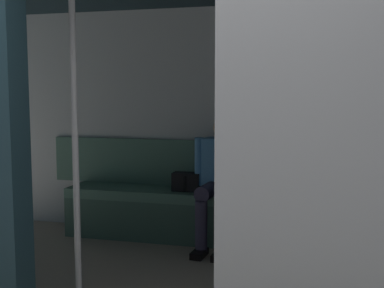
{
  "coord_description": "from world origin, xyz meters",
  "views": [
    {
      "loc": [
        -0.89,
        2.02,
        1.38
      ],
      "look_at": [
        -0.03,
        -1.28,
        1.02
      ],
      "focal_mm": 45.8,
      "sensor_mm": 36.0,
      "label": 1
    }
  ],
  "objects_px": {
    "book": "(269,193)",
    "grab_pole_door": "(75,147)",
    "grab_pole_far": "(225,151)",
    "handbag": "(187,182)",
    "person_seated": "(222,171)",
    "bench_seat": "(217,205)",
    "train_car": "(177,71)"
  },
  "relations": [
    {
      "from": "train_car",
      "to": "book",
      "type": "height_order",
      "value": "train_car"
    },
    {
      "from": "handbag",
      "to": "book",
      "type": "bearing_deg",
      "value": -178.68
    },
    {
      "from": "handbag",
      "to": "book",
      "type": "relative_size",
      "value": 1.18
    },
    {
      "from": "person_seated",
      "to": "grab_pole_door",
      "type": "xyz_separation_m",
      "value": [
        0.47,
        1.8,
        0.39
      ]
    },
    {
      "from": "train_car",
      "to": "bench_seat",
      "type": "distance_m",
      "value": 1.57
    },
    {
      "from": "bench_seat",
      "to": "book",
      "type": "height_order",
      "value": "book"
    },
    {
      "from": "grab_pole_door",
      "to": "grab_pole_far",
      "type": "distance_m",
      "value": 0.83
    },
    {
      "from": "book",
      "to": "grab_pole_door",
      "type": "relative_size",
      "value": 0.1
    },
    {
      "from": "grab_pole_far",
      "to": "grab_pole_door",
      "type": "bearing_deg",
      "value": 3.12
    },
    {
      "from": "handbag",
      "to": "grab_pole_far",
      "type": "height_order",
      "value": "grab_pole_far"
    },
    {
      "from": "bench_seat",
      "to": "grab_pole_door",
      "type": "bearing_deg",
      "value": 77.36
    },
    {
      "from": "bench_seat",
      "to": "grab_pole_far",
      "type": "height_order",
      "value": "grab_pole_far"
    },
    {
      "from": "train_car",
      "to": "person_seated",
      "type": "height_order",
      "value": "train_car"
    },
    {
      "from": "grab_pole_far",
      "to": "handbag",
      "type": "bearing_deg",
      "value": -69.0
    },
    {
      "from": "person_seated",
      "to": "grab_pole_far",
      "type": "bearing_deg",
      "value": 101.52
    },
    {
      "from": "person_seated",
      "to": "handbag",
      "type": "height_order",
      "value": "person_seated"
    },
    {
      "from": "person_seated",
      "to": "handbag",
      "type": "bearing_deg",
      "value": -13.24
    },
    {
      "from": "person_seated",
      "to": "book",
      "type": "distance_m",
      "value": 0.46
    },
    {
      "from": "train_car",
      "to": "person_seated",
      "type": "distance_m",
      "value": 1.31
    },
    {
      "from": "book",
      "to": "grab_pole_door",
      "type": "distance_m",
      "value": 2.18
    },
    {
      "from": "grab_pole_far",
      "to": "book",
      "type": "bearing_deg",
      "value": -91.48
    },
    {
      "from": "grab_pole_door",
      "to": "bench_seat",
      "type": "bearing_deg",
      "value": -102.64
    },
    {
      "from": "book",
      "to": "grab_pole_far",
      "type": "distance_m",
      "value": 1.95
    },
    {
      "from": "train_car",
      "to": "book",
      "type": "xyz_separation_m",
      "value": [
        -0.52,
        -1.1,
        -1.04
      ]
    },
    {
      "from": "person_seated",
      "to": "handbag",
      "type": "xyz_separation_m",
      "value": [
        0.35,
        -0.08,
        -0.13
      ]
    },
    {
      "from": "bench_seat",
      "to": "grab_pole_far",
      "type": "distance_m",
      "value": 1.99
    },
    {
      "from": "handbag",
      "to": "grab_pole_door",
      "type": "xyz_separation_m",
      "value": [
        0.13,
        1.88,
        0.52
      ]
    },
    {
      "from": "person_seated",
      "to": "grab_pole_far",
      "type": "xyz_separation_m",
      "value": [
        -0.36,
        1.76,
        0.39
      ]
    },
    {
      "from": "bench_seat",
      "to": "grab_pole_far",
      "type": "bearing_deg",
      "value": 102.95
    },
    {
      "from": "train_car",
      "to": "grab_pole_far",
      "type": "height_order",
      "value": "train_car"
    },
    {
      "from": "handbag",
      "to": "grab_pole_far",
      "type": "relative_size",
      "value": 0.12
    },
    {
      "from": "train_car",
      "to": "grab_pole_far",
      "type": "relative_size",
      "value": 2.96
    }
  ]
}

